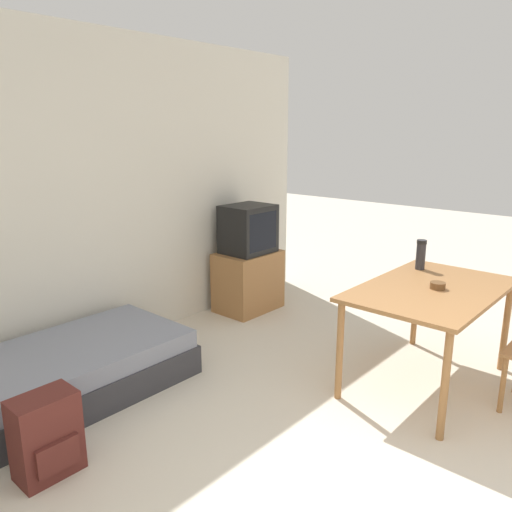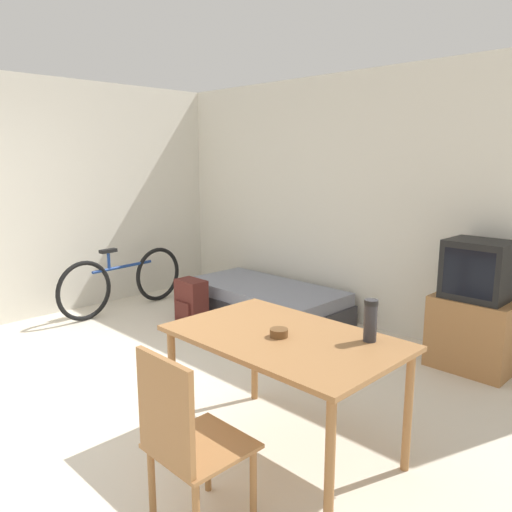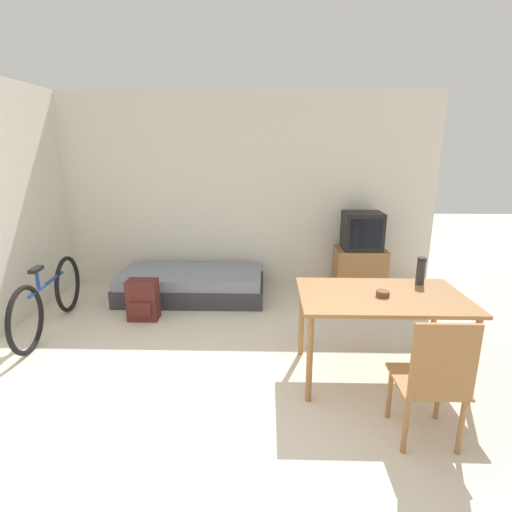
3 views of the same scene
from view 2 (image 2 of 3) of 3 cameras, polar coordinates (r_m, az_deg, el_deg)
ground_plane at (r=4.00m, az=-23.27°, el=-16.75°), size 20.00×20.00×0.00m
wall_back at (r=5.69m, az=8.77°, el=6.40°), size 5.68×0.06×2.70m
wall_left at (r=6.43m, az=-18.41°, el=6.49°), size 0.06×4.33×2.70m
daybed at (r=5.79m, az=0.99°, el=-5.18°), size 1.91×0.94×0.37m
tv at (r=4.69m, az=23.69°, el=-5.81°), size 0.67×0.47×1.13m
dining_table at (r=3.05m, az=3.23°, el=-10.45°), size 1.38×0.87×0.77m
wooden_chair at (r=2.52m, az=-8.23°, el=-19.73°), size 0.44×0.44×0.95m
bicycle at (r=6.21m, az=-14.91°, el=-2.79°), size 0.21×1.74×0.77m
thermos_flask at (r=2.96m, az=12.96°, el=-6.97°), size 0.08×0.08×0.25m
mate_bowl at (r=2.99m, az=2.64°, el=-8.76°), size 0.11×0.11×0.05m
backpack at (r=5.62m, az=-7.42°, el=-5.15°), size 0.35×0.25×0.48m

